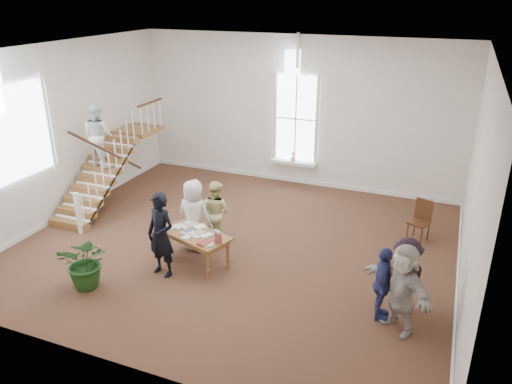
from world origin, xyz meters
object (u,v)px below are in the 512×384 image
at_px(floor_plant, 87,262).
at_px(side_chair, 421,218).
at_px(woman_cluster_b, 406,275).
at_px(person_yellow, 216,212).
at_px(woman_cluster_a, 382,284).
at_px(police_officer, 161,235).
at_px(woman_cluster_c, 402,288).
at_px(elderly_woman, 194,215).
at_px(library_table, 195,237).

distance_m(floor_plant, side_chair, 7.71).
height_order(woman_cluster_b, side_chair, woman_cluster_b).
xyz_separation_m(person_yellow, woman_cluster_a, (4.16, -1.59, -0.05)).
xyz_separation_m(police_officer, side_chair, (4.95, 3.71, -0.35)).
height_order(police_officer, person_yellow, police_officer).
bearing_deg(floor_plant, woman_cluster_c, 8.99).
bearing_deg(woman_cluster_a, elderly_woman, 69.83).
distance_m(elderly_woman, side_chair, 5.44).
relative_size(library_table, woman_cluster_b, 1.17).
bearing_deg(side_chair, library_table, -124.92).
distance_m(police_officer, elderly_woman, 1.26).
relative_size(library_table, woman_cluster_c, 1.03).
bearing_deg(person_yellow, woman_cluster_b, 175.97).
height_order(floor_plant, side_chair, floor_plant).
xyz_separation_m(elderly_woman, floor_plant, (-1.26, -2.25, -0.29)).
relative_size(person_yellow, woman_cluster_c, 0.92).
relative_size(person_yellow, side_chair, 1.52).
xyz_separation_m(woman_cluster_a, side_chair, (0.38, 3.54, -0.16)).
distance_m(police_officer, side_chair, 6.19).
bearing_deg(library_table, police_officer, -105.36).
height_order(woman_cluster_b, woman_cluster_c, woman_cluster_c).
bearing_deg(floor_plant, police_officer, 40.69).
height_order(person_yellow, side_chair, person_yellow).
xyz_separation_m(library_table, woman_cluster_b, (4.47, -0.04, 0.09)).
xyz_separation_m(woman_cluster_b, woman_cluster_c, (0.00, -0.65, 0.10)).
height_order(police_officer, woman_cluster_b, police_officer).
bearing_deg(floor_plant, elderly_woman, 60.71).
bearing_deg(woman_cluster_b, side_chair, -148.37).
bearing_deg(elderly_woman, woman_cluster_b, 172.15).
distance_m(police_officer, woman_cluster_a, 4.57).
distance_m(police_officer, floor_plant, 1.57).
relative_size(woman_cluster_b, woman_cluster_c, 0.88).
bearing_deg(person_yellow, woman_cluster_a, 169.23).
relative_size(woman_cluster_b, floor_plant, 1.32).
bearing_deg(side_chair, elderly_woman, -132.21).
bearing_deg(side_chair, person_yellow, -135.80).
bearing_deg(woman_cluster_b, elderly_woman, -65.31).
bearing_deg(elderly_woman, person_yellow, -121.29).
height_order(library_table, floor_plant, floor_plant).
bearing_deg(floor_plant, library_table, 45.74).
xyz_separation_m(library_table, police_officer, (-0.45, -0.65, 0.26)).
xyz_separation_m(person_yellow, side_chair, (4.55, 1.96, -0.20)).
height_order(woman_cluster_a, woman_cluster_c, woman_cluster_c).
xyz_separation_m(library_table, woman_cluster_c, (4.47, -0.69, 0.18)).
relative_size(elderly_woman, side_chair, 1.67).
bearing_deg(woman_cluster_c, library_table, -148.60).
xyz_separation_m(elderly_woman, person_yellow, (0.30, 0.50, -0.08)).
bearing_deg(woman_cluster_c, person_yellow, -161.43).
height_order(woman_cluster_a, side_chair, woman_cluster_a).
xyz_separation_m(woman_cluster_c, side_chair, (0.03, 3.74, -0.27)).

